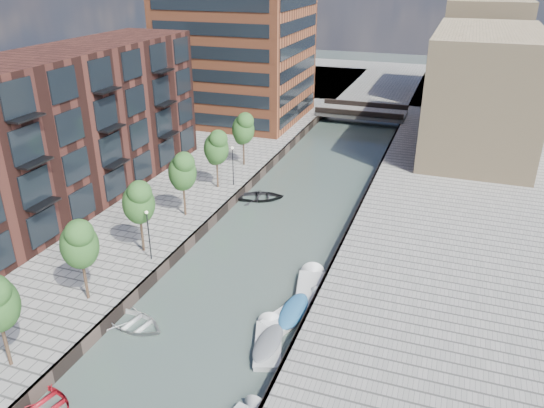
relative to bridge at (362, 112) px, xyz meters
The scene contains 25 objects.
water 32.03m from the bridge, 90.00° to the right, with size 300.00×300.00×0.00m, color #38473F.
quay_left 48.17m from the bridge, 138.37° to the right, with size 60.00×140.00×1.00m, color gray.
quay_right 35.79m from the bridge, 63.43° to the right, with size 20.00×140.00×1.00m, color gray.
quay_wall_left 32.59m from the bridge, 100.79° to the right, with size 0.25×140.00×1.00m, color #332823.
quay_wall_right 32.59m from the bridge, 79.21° to the right, with size 0.25×140.00×1.00m, color #332823.
far_closure 28.01m from the bridge, 90.00° to the left, with size 80.00×40.00×1.00m, color gray.
apartment_block 46.99m from the bridge, 115.46° to the right, with size 8.00×38.00×14.00m, color black.
tower 23.48m from the bridge, 157.62° to the right, with size 18.00×18.00×30.00m, color brown.
tan_block_near 19.99m from the bridge, 32.01° to the right, with size 12.00×25.00×14.00m, color tan.
tan_block_far 23.87m from the bridge, 45.00° to the left, with size 12.00×20.00×16.00m, color tan.
bridge is the anchor object (origin of this frame).
tree_2 54.81m from the bridge, 98.95° to the right, with size 2.50×2.50×5.95m.
tree_3 47.92m from the bridge, 100.25° to the right, with size 2.50×2.50×5.95m.
tree_4 41.08m from the bridge, 102.00° to the right, with size 2.50×2.50×5.95m.
tree_5 34.30m from the bridge, 104.44° to the right, with size 2.50×2.50×5.95m.
tree_6 27.63m from the bridge, 108.10° to the right, with size 2.50×2.50×5.95m.
lamp_1 48.58m from the bridge, 98.53° to the right, with size 0.24×0.24×4.12m.
lamp_2 32.87m from the bridge, 102.68° to the right, with size 0.24×0.24×4.12m.
sloop_2 62.40m from the bridge, 94.91° to the right, with size 3.00×4.20×0.87m, color maroon.
sloop_3 54.76m from the bridge, 94.86° to the right, with size 3.27×4.57×0.95m, color silver.
sloop_4 32.64m from the bridge, 97.17° to the right, with size 3.41×4.78×0.99m, color black.
motorboat_2 46.84m from the bridge, 83.58° to the right, with size 3.07×5.93×1.89m.
motorboat_3 49.82m from the bridge, 84.03° to the right, with size 3.67×5.53×1.75m.
motorboat_4 53.40m from the bridge, 85.34° to the right, with size 3.00×5.02×1.58m.
car 16.04m from the bridge, 43.07° to the right, with size 1.71×4.24×1.44m, color silver.
Camera 1 is at (13.55, -6.37, 21.92)m, focal length 35.00 mm.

